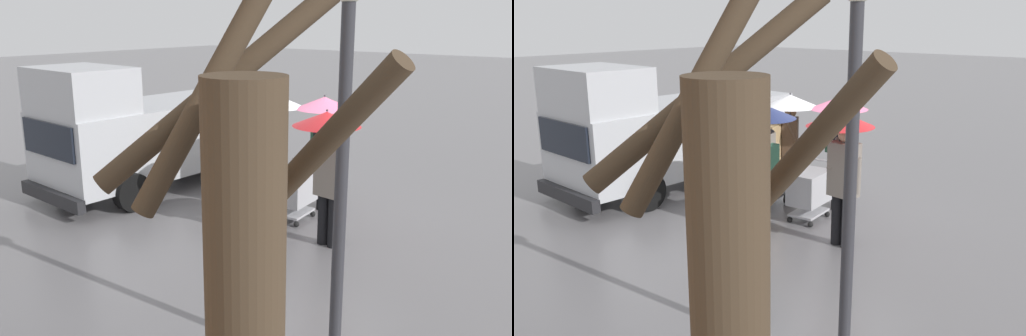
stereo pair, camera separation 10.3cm
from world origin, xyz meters
The scene contains 9 objects.
ground_plane centered at (0.00, 0.00, 0.00)m, with size 90.00×90.00×0.00m, color slate.
cargo_van_parked_right centered at (3.82, 0.49, 1.18)m, with size 2.35×5.41×2.60m.
shopping_cart_vendor centered at (0.28, 0.37, 0.57)m, with size 0.63×0.87×1.02m.
hand_dolly_boxes centered at (1.29, 0.28, 0.91)m, with size 0.63×0.78×1.59m.
pedestrian_pink_side centered at (0.62, 1.22, 1.57)m, with size 1.04×1.04×2.15m.
pedestrian_black_side centered at (1.07, -0.07, 1.57)m, with size 1.04×1.04×2.15m.
pedestrian_white_side centered at (0.21, -0.43, 1.57)m, with size 1.04×1.04×2.15m.
pedestrian_far_side centered at (-0.73, 0.98, 1.58)m, with size 1.04×1.04×2.15m.
street_lamp centered at (-2.56, 3.75, 2.37)m, with size 0.28×0.28×3.86m.
Camera 1 is at (-4.97, 7.97, 3.47)m, focal length 38.71 mm.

